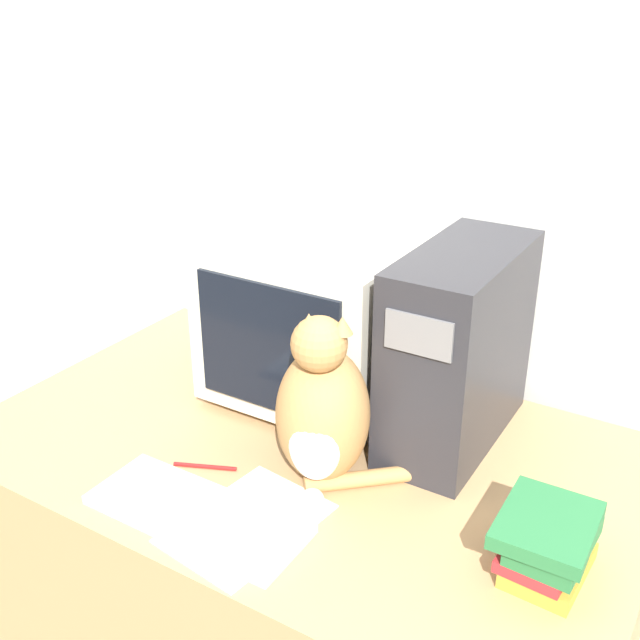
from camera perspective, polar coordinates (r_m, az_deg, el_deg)
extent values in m
cube|color=silver|center=(1.89, 7.02, 10.79)|extent=(7.00, 0.05, 2.50)
cube|color=tan|center=(1.91, -1.20, -18.89)|extent=(1.45, 0.89, 0.76)
cube|color=beige|center=(1.86, -0.18, -5.33)|extent=(0.31, 0.24, 0.02)
cube|color=beige|center=(1.77, -0.19, 0.37)|extent=(0.45, 0.40, 0.38)
cube|color=black|center=(1.61, -3.98, -2.16)|extent=(0.36, 0.01, 0.30)
cube|color=#28282D|center=(1.63, 10.51, -2.09)|extent=(0.19, 0.44, 0.44)
cube|color=slate|center=(1.39, 7.51, -1.17)|extent=(0.14, 0.01, 0.08)
cube|color=silver|center=(1.49, -9.36, -14.37)|extent=(0.44, 0.17, 0.02)
cube|color=beige|center=(1.48, -9.39, -14.06)|extent=(0.39, 0.13, 0.00)
ellipsoid|color=#B7844C|center=(1.50, 0.22, -7.23)|extent=(0.25, 0.25, 0.29)
ellipsoid|color=white|center=(1.45, -0.39, -9.49)|extent=(0.12, 0.09, 0.16)
sphere|color=#B7844C|center=(1.39, -0.06, -1.84)|extent=(0.14, 0.14, 0.11)
cone|color=#B7844C|center=(1.38, -0.85, -0.16)|extent=(0.04, 0.04, 0.03)
cone|color=#B7844C|center=(1.37, 1.72, -0.38)|extent=(0.04, 0.04, 0.03)
ellipsoid|color=white|center=(1.48, -0.72, -13.70)|extent=(0.07, 0.09, 0.04)
cylinder|color=#B7844C|center=(1.55, 3.22, -11.98)|extent=(0.20, 0.18, 0.03)
cube|color=gold|center=(1.41, 17.00, -17.42)|extent=(0.13, 0.18, 0.03)
cube|color=red|center=(1.40, 16.65, -16.43)|extent=(0.12, 0.19, 0.02)
cube|color=#28703D|center=(1.38, 17.38, -15.73)|extent=(0.13, 0.19, 0.03)
cube|color=#28703D|center=(1.36, 16.93, -14.71)|extent=(0.16, 0.19, 0.03)
cylinder|color=maroon|center=(1.62, -8.76, -10.97)|extent=(0.13, 0.06, 0.01)
cube|color=white|center=(1.47, -5.58, -15.15)|extent=(0.25, 0.32, 0.00)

